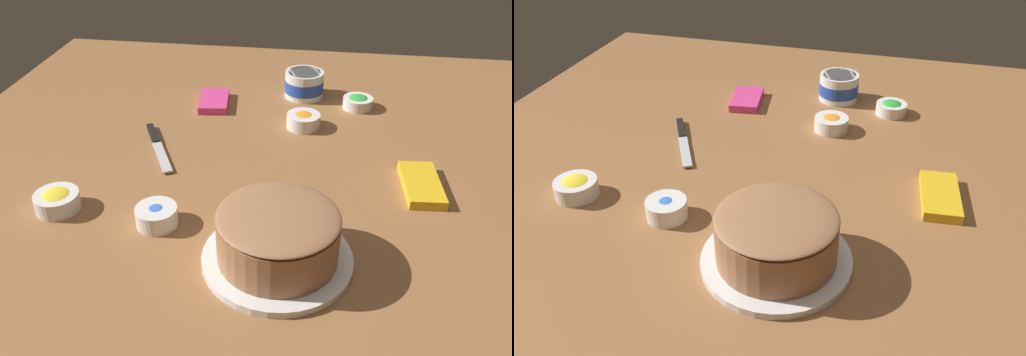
% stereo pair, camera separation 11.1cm
% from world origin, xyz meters
% --- Properties ---
extents(ground_plane, '(1.54, 1.54, 0.00)m').
position_xyz_m(ground_plane, '(0.00, 0.00, 0.00)').
color(ground_plane, '#936038').
extents(frosted_cake, '(0.27, 0.27, 0.11)m').
position_xyz_m(frosted_cake, '(0.32, 0.11, 0.05)').
color(frosted_cake, white).
rests_on(frosted_cake, ground_plane).
extents(frosting_tub, '(0.11, 0.11, 0.07)m').
position_xyz_m(frosting_tub, '(-0.39, 0.10, 0.04)').
color(frosting_tub, white).
rests_on(frosting_tub, ground_plane).
extents(spreading_knife, '(0.22, 0.13, 0.01)m').
position_xyz_m(spreading_knife, '(-0.05, -0.23, 0.01)').
color(spreading_knife, silver).
rests_on(spreading_knife, ground_plane).
extents(sprinkle_bowl_green, '(0.08, 0.08, 0.04)m').
position_xyz_m(sprinkle_bowl_green, '(-0.33, 0.25, 0.02)').
color(sprinkle_bowl_green, white).
rests_on(sprinkle_bowl_green, ground_plane).
extents(sprinkle_bowl_orange, '(0.09, 0.09, 0.04)m').
position_xyz_m(sprinkle_bowl_orange, '(-0.20, 0.11, 0.02)').
color(sprinkle_bowl_orange, white).
rests_on(sprinkle_bowl_orange, ground_plane).
extents(sprinkle_bowl_yellow, '(0.09, 0.09, 0.04)m').
position_xyz_m(sprinkle_bowl_yellow, '(0.23, -0.35, 0.02)').
color(sprinkle_bowl_yellow, white).
rests_on(sprinkle_bowl_yellow, ground_plane).
extents(sprinkle_bowl_blue, '(0.08, 0.08, 0.04)m').
position_xyz_m(sprinkle_bowl_blue, '(0.25, -0.14, 0.02)').
color(sprinkle_bowl_blue, white).
rests_on(sprinkle_bowl_blue, ground_plane).
extents(candy_box_lower, '(0.14, 0.09, 0.02)m').
position_xyz_m(candy_box_lower, '(-0.30, -0.14, 0.01)').
color(candy_box_lower, '#E53D8E').
rests_on(candy_box_lower, ground_plane).
extents(candy_box_upper, '(0.16, 0.09, 0.02)m').
position_xyz_m(candy_box_upper, '(0.05, 0.38, 0.01)').
color(candy_box_upper, yellow).
rests_on(candy_box_upper, ground_plane).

